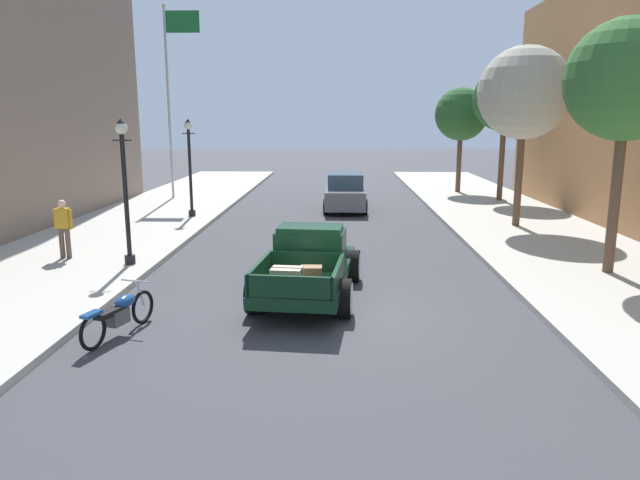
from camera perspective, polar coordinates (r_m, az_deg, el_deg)
ground_plane at (r=12.37m, az=-0.20°, el=-6.96°), size 140.00×140.00×0.00m
hotrod_truck_dark_green at (r=13.43m, az=-0.98°, el=-2.11°), size 2.49×5.05×1.58m
motorcycle_parked at (r=11.49m, az=-19.11°, el=-6.79°), size 0.81×2.05×0.93m
car_background_grey at (r=26.03m, az=2.53°, el=4.63°), size 1.93×4.33×1.65m
pedestrian_sidewalk_left at (r=17.65m, az=-23.84°, el=1.32°), size 0.53×0.22×1.65m
street_lamp_near at (r=16.15m, az=-18.59°, el=5.50°), size 0.50×0.32×3.85m
street_lamp_far at (r=23.81m, az=-12.65°, el=7.62°), size 0.50×0.32×3.85m
flagpole at (r=29.84m, az=-14.28°, el=14.82°), size 1.74×0.16×9.16m
street_tree_nearest at (r=16.18m, az=27.88°, el=13.63°), size 2.93×2.93×6.22m
street_tree_second at (r=22.31m, az=19.42°, el=13.40°), size 3.26×3.26×6.38m
street_tree_third at (r=29.33m, az=17.70°, el=12.98°), size 3.02×3.02×6.28m
street_tree_farthest at (r=32.23m, az=13.67°, el=11.85°), size 2.77×2.77×5.49m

